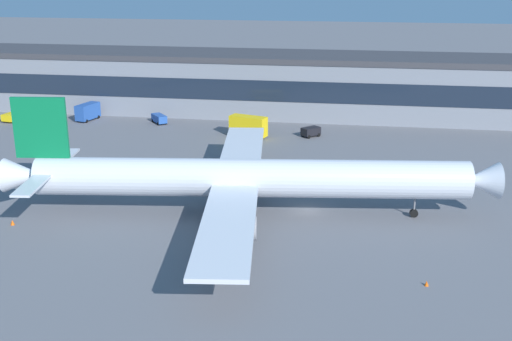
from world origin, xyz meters
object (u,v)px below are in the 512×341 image
at_px(stair_truck, 88,111).
at_px(traffic_cone_1, 12,222).
at_px(follow_me_car, 159,118).
at_px(airliner, 244,178).
at_px(baggage_tug, 311,131).
at_px(pushback_tractor, 14,116).
at_px(traffic_cone_0, 427,283).
at_px(catering_truck, 248,126).

height_order(stair_truck, traffic_cone_1, stair_truck).
bearing_deg(stair_truck, follow_me_car, -2.36).
bearing_deg(airliner, baggage_tug, 82.35).
bearing_deg(pushback_tractor, traffic_cone_1, -61.53).
height_order(traffic_cone_0, traffic_cone_1, traffic_cone_1).
relative_size(baggage_tug, traffic_cone_1, 5.82).
distance_m(catering_truck, traffic_cone_0, 63.61).
bearing_deg(traffic_cone_0, baggage_tug, 105.79).
relative_size(pushback_tractor, baggage_tug, 1.31).
distance_m(catering_truck, traffic_cone_1, 53.23).
distance_m(stair_truck, follow_me_car, 16.06).
relative_size(follow_me_car, traffic_cone_1, 6.78).
distance_m(airliner, catering_truck, 40.64).
height_order(airliner, traffic_cone_0, airliner).
bearing_deg(airliner, traffic_cone_0, -36.79).
distance_m(pushback_tractor, traffic_cone_1, 61.05).
bearing_deg(catering_truck, traffic_cone_0, -63.16).
relative_size(pushback_tractor, stair_truck, 0.81).
bearing_deg(follow_me_car, pushback_tractor, -175.33).
relative_size(pushback_tractor, traffic_cone_0, 9.01).
bearing_deg(pushback_tractor, follow_me_car, 4.67).
bearing_deg(baggage_tug, traffic_cone_0, -74.21).
height_order(pushback_tractor, catering_truck, catering_truck).
relative_size(baggage_tug, catering_truck, 0.52).
bearing_deg(catering_truck, stair_truck, 166.41).
bearing_deg(follow_me_car, catering_truck, -21.83).
xyz_separation_m(pushback_tractor, catering_truck, (51.76, -5.54, 1.24)).
distance_m(airliner, traffic_cone_0, 28.32).
distance_m(stair_truck, traffic_cone_1, 58.53).
height_order(pushback_tractor, stair_truck, stair_truck).
relative_size(follow_me_car, traffic_cone_0, 8.03).
bearing_deg(traffic_cone_0, traffic_cone_1, 170.49).
height_order(stair_truck, follow_me_car, stair_truck).
xyz_separation_m(catering_truck, traffic_cone_0, (28.71, -56.73, -2.00)).
relative_size(airliner, traffic_cone_0, 113.65).
height_order(airliner, traffic_cone_1, airliner).
bearing_deg(traffic_cone_1, pushback_tractor, 118.47).
height_order(baggage_tug, catering_truck, catering_truck).
relative_size(airliner, pushback_tractor, 12.62).
relative_size(stair_truck, traffic_cone_1, 9.37).
relative_size(catering_truck, traffic_cone_0, 13.29).
relative_size(baggage_tug, traffic_cone_0, 6.89).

